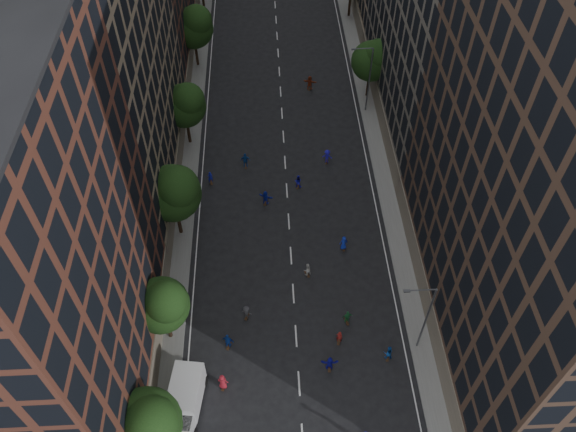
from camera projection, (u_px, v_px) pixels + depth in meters
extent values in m
plane|color=black|center=(284.00, 139.00, 67.60)|extent=(240.00, 240.00, 0.00)
cube|color=slate|center=(188.00, 103.00, 72.08)|extent=(4.00, 105.00, 0.15)
cube|color=slate|center=(373.00, 98.00, 72.83)|extent=(4.00, 105.00, 0.15)
cube|color=#552C20|center=(11.00, 269.00, 36.71)|extent=(14.00, 22.00, 30.00)
cube|color=#89745A|center=(76.00, 41.00, 50.90)|extent=(14.00, 26.00, 34.00)
cube|color=#473226|center=(575.00, 174.00, 38.23)|extent=(14.00, 30.00, 36.00)
sphere|color=black|center=(146.00, 424.00, 39.49)|extent=(5.20, 5.20, 5.20)
sphere|color=black|center=(151.00, 424.00, 38.18)|extent=(3.90, 3.90, 3.90)
cylinder|color=black|center=(168.00, 326.00, 48.85)|extent=(0.36, 0.36, 3.70)
sphere|color=black|center=(161.00, 305.00, 46.31)|extent=(4.80, 4.80, 4.80)
sphere|color=black|center=(165.00, 302.00, 45.11)|extent=(3.60, 3.60, 3.60)
cylinder|color=black|center=(178.00, 219.00, 56.50)|extent=(0.36, 0.36, 4.22)
sphere|color=black|center=(172.00, 193.00, 53.60)|extent=(5.60, 5.60, 5.60)
sphere|color=black|center=(177.00, 187.00, 52.20)|extent=(4.20, 4.20, 4.20)
cylinder|color=black|center=(188.00, 130.00, 65.80)|extent=(0.36, 0.36, 3.87)
sphere|color=black|center=(184.00, 106.00, 63.14)|extent=(5.00, 5.00, 5.00)
sphere|color=black|center=(188.00, 99.00, 61.88)|extent=(3.75, 3.75, 3.75)
cylinder|color=black|center=(196.00, 52.00, 76.20)|extent=(0.36, 0.36, 4.05)
sphere|color=black|center=(193.00, 28.00, 73.42)|extent=(5.40, 5.40, 5.40)
sphere|color=black|center=(197.00, 20.00, 72.06)|extent=(4.05, 4.05, 4.05)
cylinder|color=black|center=(368.00, 84.00, 71.77)|extent=(0.36, 0.36, 3.74)
sphere|color=black|center=(371.00, 61.00, 69.20)|extent=(5.00, 5.00, 5.00)
sphere|color=black|center=(378.00, 54.00, 67.95)|extent=(3.75, 3.75, 3.75)
cylinder|color=black|center=(350.00, 4.00, 84.77)|extent=(0.36, 0.36, 3.96)
cylinder|color=#595B60|center=(426.00, 320.00, 46.21)|extent=(0.18, 0.18, 9.00)
cylinder|color=#595B60|center=(421.00, 290.00, 42.77)|extent=(2.40, 0.12, 0.12)
cube|color=#595B60|center=(407.00, 291.00, 42.78)|extent=(0.50, 0.22, 0.15)
cylinder|color=#595B60|center=(369.00, 81.00, 67.80)|extent=(0.18, 0.18, 9.00)
cylinder|color=#595B60|center=(363.00, 49.00, 64.37)|extent=(2.40, 0.12, 0.12)
cube|color=#595B60|center=(353.00, 49.00, 64.37)|extent=(0.50, 0.22, 0.15)
cube|color=silver|center=(186.00, 392.00, 45.15)|extent=(2.95, 4.37, 2.49)
cube|color=silver|center=(180.00, 424.00, 43.87)|extent=(2.50, 2.12, 1.58)
cube|color=black|center=(179.00, 421.00, 43.32)|extent=(2.23, 1.75, 0.11)
cylinder|color=black|center=(166.00, 431.00, 44.30)|extent=(0.41, 0.89, 0.86)
cylinder|color=black|center=(179.00, 378.00, 47.17)|extent=(0.41, 0.89, 0.86)
cylinder|color=black|center=(206.00, 381.00, 47.02)|extent=(0.41, 0.89, 0.86)
imported|color=#144BA9|center=(388.00, 353.00, 48.27)|extent=(0.84, 0.67, 1.67)
imported|color=#143DA9|center=(228.00, 341.00, 48.91)|extent=(1.15, 0.75, 1.81)
imported|color=#14139F|center=(330.00, 364.00, 47.62)|extent=(1.53, 0.54, 1.63)
imported|color=maroon|center=(223.00, 382.00, 46.46)|extent=(0.97, 0.73, 1.81)
imported|color=maroon|center=(339.00, 337.00, 49.32)|extent=(0.64, 0.50, 1.55)
imported|color=silver|center=(307.00, 270.00, 54.05)|extent=(0.93, 0.84, 1.55)
imported|color=#38383D|center=(247.00, 312.00, 50.98)|extent=(1.13, 0.90, 1.53)
imported|color=#1F6A34|center=(347.00, 317.00, 50.60)|extent=(1.00, 0.57, 1.61)
imported|color=#1423A8|center=(266.00, 198.00, 60.14)|extent=(1.65, 1.11, 1.71)
imported|color=#1529AB|center=(344.00, 243.00, 56.11)|extent=(0.88, 0.63, 1.70)
imported|color=#141BA3|center=(210.00, 178.00, 62.25)|extent=(0.66, 0.53, 1.57)
imported|color=#1716BA|center=(298.00, 182.00, 61.80)|extent=(0.93, 0.80, 1.64)
imported|color=#1E16B6|center=(327.00, 157.00, 64.33)|extent=(1.27, 0.92, 1.76)
imported|color=#123C92|center=(246.00, 161.00, 63.80)|extent=(1.13, 0.50, 1.91)
imported|color=maroon|center=(310.00, 83.00, 73.41)|extent=(1.87, 1.07, 1.92)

